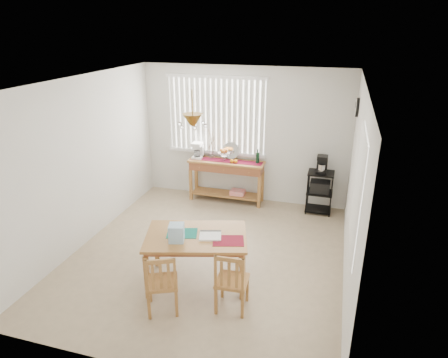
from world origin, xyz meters
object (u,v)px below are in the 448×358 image
(dining_table, at_px, (196,241))
(cart_items, at_px, (322,164))
(wire_cart, at_px, (320,188))
(sideboard, at_px, (227,171))
(chair_left, at_px, (162,283))
(chair_right, at_px, (231,282))

(dining_table, bearing_deg, cart_items, 61.62)
(wire_cart, xyz_separation_m, cart_items, (0.00, 0.01, 0.46))
(cart_items, distance_m, dining_table, 3.05)
(cart_items, relative_size, dining_table, 0.22)
(sideboard, height_order, dining_table, sideboard)
(cart_items, bearing_deg, chair_left, -115.82)
(cart_items, xyz_separation_m, chair_left, (-1.63, -3.37, -0.54))
(sideboard, xyz_separation_m, wire_cart, (1.78, -0.02, -0.15))
(wire_cart, relative_size, cart_items, 2.43)
(sideboard, height_order, cart_items, cart_items)
(cart_items, xyz_separation_m, chair_right, (-0.84, -3.10, -0.54))
(wire_cart, xyz_separation_m, chair_left, (-1.63, -3.36, -0.07))
(sideboard, bearing_deg, cart_items, -0.47)
(wire_cart, height_order, cart_items, cart_items)
(cart_items, height_order, dining_table, cart_items)
(sideboard, relative_size, dining_table, 0.98)
(cart_items, height_order, chair_left, cart_items)
(chair_right, bearing_deg, cart_items, 74.93)
(dining_table, bearing_deg, wire_cart, 61.55)
(sideboard, bearing_deg, chair_right, -73.09)
(sideboard, distance_m, wire_cart, 1.79)
(dining_table, relative_size, chair_left, 1.84)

